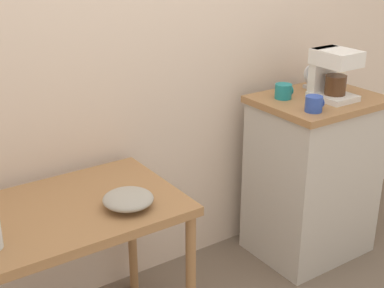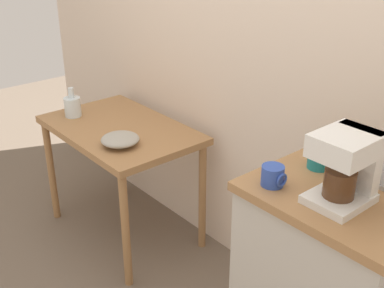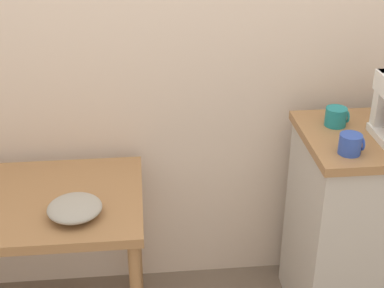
{
  "view_description": "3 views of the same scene",
  "coord_description": "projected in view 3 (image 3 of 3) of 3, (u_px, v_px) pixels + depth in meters",
  "views": [
    {
      "loc": [
        -1.33,
        -1.87,
        1.77
      ],
      "look_at": [
        -0.1,
        -0.06,
        0.89
      ],
      "focal_mm": 50.81,
      "sensor_mm": 36.0,
      "label": 1
    },
    {
      "loc": [
        1.59,
        -1.37,
        1.84
      ],
      "look_at": [
        -0.04,
        0.01,
        0.84
      ],
      "focal_mm": 45.91,
      "sensor_mm": 36.0,
      "label": 2
    },
    {
      "loc": [
        -0.2,
        -1.91,
        1.93
      ],
      "look_at": [
        -0.01,
        -0.0,
        0.93
      ],
      "focal_mm": 52.4,
      "sensor_mm": 36.0,
      "label": 3
    }
  ],
  "objects": [
    {
      "name": "wooden_table",
      "position": [
        24.0,
        218.0,
        2.24
      ],
      "size": [
        0.95,
        0.61,
        0.72
      ],
      "color": "#9E7044",
      "rests_on": "ground_plane"
    },
    {
      "name": "kitchen_counter",
      "position": [
        368.0,
        227.0,
        2.47
      ],
      "size": [
        0.65,
        0.51,
        0.93
      ],
      "color": "#BCB7AD",
      "rests_on": "ground_plane"
    },
    {
      "name": "bowl_stoneware",
      "position": [
        75.0,
        208.0,
        2.08
      ],
      "size": [
        0.2,
        0.2,
        0.06
      ],
      "color": "#9E998C",
      "rests_on": "wooden_table"
    },
    {
      "name": "mug_dark_teal",
      "position": [
        336.0,
        117.0,
        2.3
      ],
      "size": [
        0.1,
        0.09,
        0.08
      ],
      "color": "teal",
      "rests_on": "kitchen_counter"
    },
    {
      "name": "mug_blue",
      "position": [
        351.0,
        144.0,
        2.09
      ],
      "size": [
        0.09,
        0.08,
        0.08
      ],
      "color": "#2D4CAD",
      "rests_on": "kitchen_counter"
    }
  ]
}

